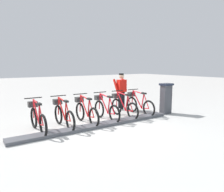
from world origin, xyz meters
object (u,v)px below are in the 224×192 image
Objects in this scene: bike_docked_3 at (86,111)px; bike_docked_5 at (37,118)px; payment_kiosk at (166,98)px; bike_docked_1 at (123,106)px; bike_docked_4 at (63,114)px; bike_docked_2 at (105,109)px; worker_near_rack at (121,90)px; bike_docked_0 at (139,104)px.

bike_docked_5 is (0.00, 1.65, 0.00)m from bike_docked_3.
payment_kiosk reaches higher than bike_docked_5.
bike_docked_1 and bike_docked_4 have the same top height.
bike_docked_2 is 1.99m from worker_near_rack.
bike_docked_3 and bike_docked_5 have the same top height.
worker_near_rack is at bearing -70.94° from bike_docked_4.
bike_docked_2 is at bearing 90.00° from bike_docked_1.
worker_near_rack is at bearing -65.09° from bike_docked_3.
payment_kiosk reaches higher than bike_docked_1.
worker_near_rack is (1.12, -4.06, 0.48)m from bike_docked_5.
bike_docked_3 and bike_docked_4 have the same top height.
payment_kiosk is 0.77× the size of worker_near_rack.
bike_docked_3 is 1.65m from bike_docked_5.
bike_docked_1 is 2.48m from bike_docked_4.
bike_docked_2 is at bearing -90.00° from bike_docked_3.
bike_docked_3 is 1.04× the size of worker_near_rack.
bike_docked_0 is 1.22m from worker_near_rack.
payment_kiosk is 1.92m from bike_docked_1.
payment_kiosk is 0.74× the size of bike_docked_0.
bike_docked_3 is 0.83m from bike_docked_4.
worker_near_rack reaches higher than bike_docked_5.
bike_docked_2 is 2.48m from bike_docked_5.
payment_kiosk is 0.74× the size of bike_docked_3.
bike_docked_1 is (0.57, 1.82, -0.24)m from payment_kiosk.
bike_docked_1 is at bearing 72.54° from payment_kiosk.
bike_docked_0 and bike_docked_1 have the same top height.
worker_near_rack reaches higher than bike_docked_4.
worker_near_rack is at bearing 3.92° from bike_docked_0.
bike_docked_0 is at bearing -176.08° from worker_near_rack.
bike_docked_5 is at bearing 90.00° from bike_docked_4.
bike_docked_1 is at bearing 146.09° from worker_near_rack.
bike_docked_2 is 1.00× the size of bike_docked_4.
worker_near_rack reaches higher than bike_docked_2.
bike_docked_4 is at bearing 90.00° from bike_docked_1.
bike_docked_5 is 4.23m from worker_near_rack.
bike_docked_0 is at bearing 60.01° from payment_kiosk.
bike_docked_1 and bike_docked_3 have the same top height.
bike_docked_0 is at bearing -90.00° from bike_docked_4.
bike_docked_5 is 1.04× the size of worker_near_rack.
worker_near_rack reaches higher than payment_kiosk.
payment_kiosk is at bearing -102.20° from bike_docked_2.
bike_docked_5 is at bearing 90.00° from bike_docked_3.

